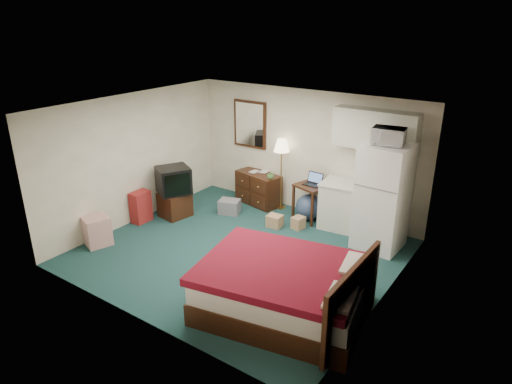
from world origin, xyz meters
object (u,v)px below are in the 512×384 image
Objects in this scene: desk at (312,202)px; suitcase at (141,207)px; bed at (284,289)px; fridge at (383,197)px; tv_stand at (175,204)px; dresser at (258,189)px; floor_lamp at (281,174)px; kitchen_counter at (343,206)px.

suitcase is at bearing -127.58° from desk.
bed is at bearing -53.16° from desk.
fridge is 2.67m from bed.
tv_stand is (-3.47, 1.47, -0.10)m from bed.
desk is at bearing 10.04° from dresser.
fridge is at bearing 70.69° from bed.
dresser is at bearing -172.34° from floor_lamp.
floor_lamp reaches higher than bed.
kitchen_counter is at bearing 88.06° from bed.
kitchen_counter is 2.94m from bed.
kitchen_counter is (1.48, -0.14, -0.31)m from floor_lamp.
floor_lamp is 2.90m from suitcase.
desk is 1.66m from fridge.
bed reaches higher than suitcase.
desk is 0.68m from kitchen_counter.
bed is (1.13, -2.92, -0.02)m from desk.
dresser is 1.32m from desk.
kitchen_counter is at bearing -5.41° from floor_lamp.
floor_lamp is 0.69× the size of bed.
kitchen_counter is at bearing 10.21° from dresser.
desk is at bearing 172.95° from kitchen_counter.
tv_stand is 0.87× the size of suitcase.
desk is 1.16× the size of suitcase.
dresser is 1.84× the size of tv_stand.
fridge is at bearing -26.30° from kitchen_counter.
suitcase is (-1.91, -2.14, -0.43)m from floor_lamp.
kitchen_counter reaches higher than dresser.
suitcase is at bearing -154.78° from kitchen_counter.
fridge reaches higher than desk.
floor_lamp reaches higher than suitcase.
fridge reaches higher than suitcase.
tv_stand is at bearing -160.06° from kitchen_counter.
bed is 3.94m from suitcase.
bed is (1.93, -3.04, -0.40)m from floor_lamp.
fridge reaches higher than tv_stand.
floor_lamp is at bearing 19.87° from dresser.
floor_lamp is at bearing 47.08° from suitcase.
fridge is 3.42× the size of tv_stand.
dresser is at bearing -166.51° from desk.
bed reaches higher than tv_stand.
bed is 3.97× the size of tv_stand.
dresser is 0.67× the size of floor_lamp.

